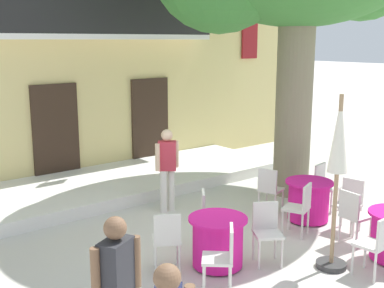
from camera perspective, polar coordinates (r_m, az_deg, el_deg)
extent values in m
plane|color=beige|center=(8.28, 3.11, -11.32)|extent=(120.00, 120.00, 0.00)
cube|color=#DBC67F|center=(13.93, -14.46, 13.57)|extent=(13.00, 4.00, 7.50)
cube|color=#332319|center=(11.73, -15.48, 1.11)|extent=(1.10, 0.08, 2.30)
cube|color=#332319|center=(12.95, -4.87, 2.49)|extent=(1.10, 0.08, 2.30)
cube|color=silver|center=(11.84, -9.60, 12.14)|extent=(5.60, 0.65, 0.12)
cube|color=black|center=(11.60, -8.95, 14.68)|extent=(5.60, 0.06, 0.90)
cylinder|color=#47423D|center=(10.93, -20.53, 12.49)|extent=(0.33, 0.33, 0.22)
ellipsoid|color=#38843D|center=(10.94, -20.63, 13.86)|extent=(0.43, 0.43, 0.30)
cylinder|color=#995638|center=(11.52, -13.12, 13.13)|extent=(0.25, 0.25, 0.33)
ellipsoid|color=#38843D|center=(11.53, -13.20, 14.75)|extent=(0.33, 0.33, 0.32)
cylinder|color=slate|center=(12.26, -6.48, 13.05)|extent=(0.33, 0.33, 0.24)
ellipsoid|color=#38843D|center=(12.27, -6.51, 14.57)|extent=(0.44, 0.44, 0.41)
cylinder|color=#995638|center=(13.14, -0.67, 13.07)|extent=(0.26, 0.26, 0.25)
ellipsoid|color=#4C8E38|center=(13.15, -0.67, 14.50)|extent=(0.33, 0.33, 0.41)
cube|color=maroon|center=(15.06, 6.77, 15.14)|extent=(0.60, 0.06, 2.80)
cube|color=silver|center=(11.44, -6.63, -4.08)|extent=(7.16, 2.61, 0.25)
cylinder|color=#7F755B|center=(10.61, 11.67, 3.89)|extent=(0.76, 0.76, 3.65)
cylinder|color=#DB1984|center=(7.34, 2.99, -11.35)|extent=(0.74, 0.74, 0.68)
cylinder|color=#DB1984|center=(7.20, 3.02, -8.65)|extent=(0.86, 0.86, 0.04)
cylinder|color=#2D2823|center=(7.48, 2.96, -13.85)|extent=(0.44, 0.44, 0.03)
cylinder|color=silver|center=(6.57, 1.37, -15.67)|extent=(0.04, 0.04, 0.45)
cylinder|color=silver|center=(6.87, 1.47, -14.36)|extent=(0.04, 0.04, 0.45)
cylinder|color=silver|center=(6.57, 4.45, -15.71)|extent=(0.04, 0.04, 0.45)
cylinder|color=silver|center=(6.87, 4.40, -14.39)|extent=(0.04, 0.04, 0.45)
cube|color=silver|center=(6.61, 2.94, -13.13)|extent=(0.56, 0.56, 0.04)
cube|color=silver|center=(6.52, 4.58, -11.31)|extent=(0.28, 0.31, 0.42)
cylinder|color=silver|center=(7.44, 10.37, -12.40)|extent=(0.04, 0.04, 0.45)
cylinder|color=silver|center=(7.36, 7.77, -12.62)|extent=(0.04, 0.04, 0.45)
cylinder|color=silver|center=(7.74, 9.63, -11.39)|extent=(0.04, 0.04, 0.45)
cylinder|color=silver|center=(7.66, 7.13, -11.58)|extent=(0.04, 0.04, 0.45)
cube|color=silver|center=(7.45, 8.79, -10.27)|extent=(0.55, 0.55, 0.04)
cube|color=silver|center=(7.53, 8.48, -8.14)|extent=(0.34, 0.24, 0.42)
cylinder|color=silver|center=(8.25, 3.71, -9.73)|extent=(0.04, 0.04, 0.45)
cylinder|color=silver|center=(7.94, 3.92, -10.64)|extent=(0.04, 0.04, 0.45)
cylinder|color=silver|center=(8.23, 1.32, -9.76)|extent=(0.04, 0.04, 0.45)
cylinder|color=silver|center=(7.92, 1.43, -10.68)|extent=(0.04, 0.04, 0.45)
cube|color=silver|center=(7.99, 2.61, -8.57)|extent=(0.56, 0.56, 0.04)
cube|color=silver|center=(7.91, 1.32, -7.02)|extent=(0.26, 0.33, 0.42)
cylinder|color=silver|center=(7.44, -4.42, -12.25)|extent=(0.04, 0.04, 0.45)
cylinder|color=silver|center=(7.47, -1.75, -12.13)|extent=(0.04, 0.04, 0.45)
cylinder|color=silver|center=(7.13, -4.23, -13.36)|extent=(0.04, 0.04, 0.45)
cylinder|color=silver|center=(7.16, -1.44, -13.23)|extent=(0.04, 0.04, 0.45)
cube|color=silver|center=(7.20, -2.98, -10.96)|extent=(0.55, 0.55, 0.04)
cube|color=silver|center=(6.94, -2.86, -9.79)|extent=(0.35, 0.23, 0.42)
cylinder|color=silver|center=(8.80, 18.18, -8.91)|extent=(0.04, 0.04, 0.45)
cylinder|color=silver|center=(8.61, 19.95, -9.51)|extent=(0.04, 0.04, 0.45)
cylinder|color=silver|center=(8.55, 16.72, -9.43)|extent=(0.04, 0.04, 0.45)
cylinder|color=silver|center=(8.36, 18.51, -10.07)|extent=(0.04, 0.04, 0.45)
cube|color=silver|center=(8.50, 18.45, -7.93)|extent=(0.44, 0.44, 0.04)
cube|color=silver|center=(8.29, 17.77, -6.70)|extent=(0.08, 0.38, 0.42)
cylinder|color=silver|center=(7.49, 18.08, -12.67)|extent=(0.04, 0.04, 0.45)
cylinder|color=silver|center=(7.76, 19.40, -11.86)|extent=(0.04, 0.04, 0.45)
cylinder|color=silver|center=(7.34, 20.42, -13.35)|extent=(0.04, 0.04, 0.45)
cube|color=silver|center=(7.46, 20.03, -10.87)|extent=(0.42, 0.42, 0.04)
cylinder|color=#DB1984|center=(9.32, 13.33, -6.50)|extent=(0.74, 0.74, 0.68)
cylinder|color=#DB1984|center=(9.22, 13.44, -4.32)|extent=(0.86, 0.86, 0.04)
cylinder|color=#2D2823|center=(9.44, 13.22, -8.54)|extent=(0.44, 0.44, 0.03)
cylinder|color=silver|center=(10.08, 16.66, -6.14)|extent=(0.04, 0.04, 0.45)
cylinder|color=silver|center=(9.79, 15.81, -6.63)|extent=(0.04, 0.04, 0.45)
cylinder|color=silver|center=(10.22, 14.94, -5.79)|extent=(0.04, 0.04, 0.45)
cylinder|color=silver|center=(9.93, 14.04, -6.27)|extent=(0.04, 0.04, 0.45)
cube|color=silver|center=(9.93, 15.44, -4.86)|extent=(0.46, 0.46, 0.04)
cube|color=silver|center=(9.95, 14.59, -3.41)|extent=(0.38, 0.10, 0.42)
cylinder|color=silver|center=(9.85, 8.61, -6.18)|extent=(0.04, 0.04, 0.45)
cylinder|color=silver|center=(9.72, 10.43, -6.50)|extent=(0.04, 0.04, 0.45)
cylinder|color=silver|center=(9.56, 7.73, -6.73)|extent=(0.04, 0.04, 0.45)
cylinder|color=silver|center=(9.43, 9.60, -7.07)|extent=(0.04, 0.04, 0.45)
cube|color=silver|center=(9.56, 9.14, -5.22)|extent=(0.50, 0.50, 0.04)
cube|color=silver|center=(9.34, 8.72, -4.15)|extent=(0.15, 0.37, 0.42)
cylinder|color=silver|center=(8.59, 10.43, -9.02)|extent=(0.04, 0.04, 0.45)
cylinder|color=silver|center=(8.89, 11.16, -8.31)|extent=(0.04, 0.04, 0.45)
cylinder|color=silver|center=(8.50, 12.62, -9.35)|extent=(0.04, 0.04, 0.45)
cylinder|color=silver|center=(8.80, 13.28, -8.62)|extent=(0.04, 0.04, 0.45)
cube|color=silver|center=(8.61, 11.94, -7.29)|extent=(0.52, 0.52, 0.04)
cube|color=silver|center=(8.49, 13.17, -5.99)|extent=(0.37, 0.18, 0.42)
cylinder|color=silver|center=(8.84, 17.95, -8.81)|extent=(0.04, 0.04, 0.45)
cylinder|color=silver|center=(8.97, 15.98, -8.36)|extent=(0.04, 0.04, 0.45)
cylinder|color=silver|center=(9.13, 18.88, -8.20)|extent=(0.04, 0.04, 0.45)
cylinder|color=silver|center=(9.26, 16.95, -7.78)|extent=(0.04, 0.04, 0.45)
cube|color=silver|center=(8.97, 17.54, -6.81)|extent=(0.45, 0.45, 0.04)
cube|color=silver|center=(9.06, 18.13, -5.14)|extent=(0.09, 0.38, 0.42)
cylinder|color=#997A56|center=(7.28, 16.35, -4.46)|extent=(0.06, 0.06, 2.55)
cylinder|color=#333333|center=(7.71, 15.80, -13.30)|extent=(0.44, 0.44, 0.08)
cone|color=silver|center=(7.11, 16.69, 1.16)|extent=(0.28, 0.28, 1.10)
cube|color=#2D2D33|center=(4.84, -8.74, -13.99)|extent=(0.40, 0.35, 0.56)
sphere|color=brown|center=(4.68, -8.89, -9.58)|extent=(0.22, 0.22, 0.22)
cylinder|color=brown|center=(4.75, -11.11, -14.62)|extent=(0.09, 0.09, 0.52)
cylinder|color=brown|center=(4.94, -6.47, -13.36)|extent=(0.09, 0.09, 0.52)
cylinder|color=silver|center=(9.53, -3.30, -5.50)|extent=(0.14, 0.14, 0.83)
cylinder|color=silver|center=(9.63, -2.42, -5.30)|extent=(0.14, 0.14, 0.83)
cube|color=#B72D3D|center=(9.40, -2.90, -1.36)|extent=(0.40, 0.38, 0.56)
sphere|color=beige|center=(9.31, -2.93, 1.04)|extent=(0.22, 0.22, 0.22)
cylinder|color=beige|center=(9.28, -4.01, -1.55)|extent=(0.09, 0.09, 0.52)
cylinder|color=beige|center=(9.52, -1.83, -1.17)|extent=(0.09, 0.09, 0.52)
sphere|color=brown|center=(3.92, -2.89, -15.20)|extent=(0.22, 0.22, 0.22)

